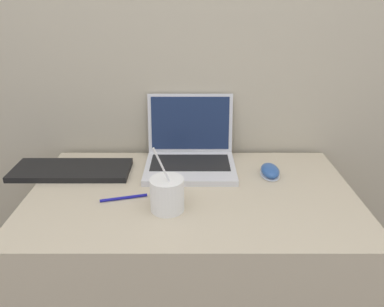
{
  "coord_description": "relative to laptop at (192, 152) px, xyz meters",
  "views": [
    {
      "loc": [
        -0.0,
        -0.74,
        1.32
      ],
      "look_at": [
        -0.01,
        0.42,
        0.81
      ],
      "focal_mm": 35.0,
      "sensor_mm": 36.0,
      "label": 1
    }
  ],
  "objects": [
    {
      "name": "wall_back",
      "position": [
        0.01,
        0.15,
        0.47
      ],
      "size": [
        7.0,
        0.04,
        2.5
      ],
      "color": "#BCB299",
      "rests_on": "ground_plane"
    },
    {
      "name": "desk",
      "position": [
        0.01,
        -0.2,
        -0.41
      ],
      "size": [
        1.04,
        0.62,
        0.73
      ],
      "color": "beige",
      "rests_on": "ground_plane"
    },
    {
      "name": "laptop",
      "position": [
        0.0,
        0.0,
        0.0
      ],
      "size": [
        0.32,
        0.29,
        0.24
      ],
      "color": "silver",
      "rests_on": "desk"
    },
    {
      "name": "drink_cup",
      "position": [
        -0.07,
        -0.31,
        0.0
      ],
      "size": [
        0.1,
        0.1,
        0.2
      ],
      "color": "white",
      "rests_on": "desk"
    },
    {
      "name": "computer_mouse",
      "position": [
        0.28,
        -0.09,
        -0.04
      ],
      "size": [
        0.07,
        0.11,
        0.04
      ],
      "color": "white",
      "rests_on": "desk"
    },
    {
      "name": "external_keyboard",
      "position": [
        -0.42,
        -0.07,
        -0.04
      ],
      "size": [
        0.41,
        0.16,
        0.02
      ],
      "color": "black",
      "rests_on": "desk"
    },
    {
      "name": "pen",
      "position": [
        -0.2,
        -0.25,
        -0.05
      ],
      "size": [
        0.14,
        0.05,
        0.01
      ],
      "color": "#191999",
      "rests_on": "desk"
    }
  ]
}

